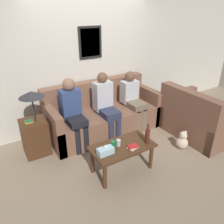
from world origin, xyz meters
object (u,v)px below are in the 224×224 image
at_px(coffee_table, 122,150).
at_px(person_middle, 106,103).
at_px(drinking_glass, 118,143).
at_px(couch_side, 198,120).
at_px(person_left, 73,111).
at_px(teddy_bear, 182,141).
at_px(couch_main, 103,115).
at_px(person_right, 133,98).
at_px(wine_bottle, 147,136).

distance_m(coffee_table, person_middle, 1.13).
height_order(coffee_table, drinking_glass, drinking_glass).
height_order(couch_side, person_left, person_left).
relative_size(coffee_table, person_left, 0.76).
bearing_deg(coffee_table, person_middle, 73.42).
distance_m(person_left, teddy_bear, 2.03).
bearing_deg(couch_side, drinking_glass, 92.71).
xyz_separation_m(couch_main, teddy_bear, (0.90, -1.32, -0.19)).
bearing_deg(coffee_table, person_right, 48.22).
bearing_deg(person_middle, couch_main, 77.91).
relative_size(wine_bottle, person_middle, 0.26).
distance_m(couch_main, person_middle, 0.41).
height_order(drinking_glass, person_left, person_left).
height_order(person_left, teddy_bear, person_left).
bearing_deg(wine_bottle, person_left, 120.82).
bearing_deg(person_right, teddy_bear, -75.54).
height_order(person_left, person_middle, person_middle).
relative_size(person_right, teddy_bear, 3.41).
bearing_deg(drinking_glass, person_middle, 70.26).
height_order(couch_side, coffee_table, couch_side).
distance_m(coffee_table, person_left, 1.15).
relative_size(drinking_glass, teddy_bear, 0.29).
distance_m(drinking_glass, person_left, 1.08).
bearing_deg(person_left, couch_main, 15.99).
relative_size(couch_main, teddy_bear, 6.56).
bearing_deg(person_right, couch_main, 163.37).
height_order(person_left, person_right, person_left).
xyz_separation_m(coffee_table, person_middle, (0.31, 1.05, 0.30)).
height_order(couch_side, teddy_bear, couch_side).
bearing_deg(person_left, couch_side, -23.23).
height_order(coffee_table, person_left, person_left).
bearing_deg(person_middle, couch_side, -31.19).
height_order(couch_side, wine_bottle, couch_side).
relative_size(person_left, person_right, 1.07).
height_order(couch_main, person_right, person_right).
height_order(couch_main, person_middle, person_middle).
height_order(coffee_table, person_middle, person_middle).
relative_size(coffee_table, person_middle, 0.76).
xyz_separation_m(person_left, person_right, (1.30, 0.02, -0.04)).
bearing_deg(couch_main, teddy_bear, -55.77).
bearing_deg(teddy_bear, person_left, 144.91).
bearing_deg(drinking_glass, coffee_table, -30.74).
bearing_deg(coffee_table, couch_side, 3.76).
height_order(person_right, teddy_bear, person_right).
bearing_deg(couch_side, teddy_bear, 107.64).
relative_size(coffee_table, teddy_bear, 2.79).
xyz_separation_m(drinking_glass, teddy_bear, (1.31, -0.10, -0.36)).
relative_size(couch_side, person_right, 1.13).
distance_m(couch_main, teddy_bear, 1.61).
relative_size(couch_side, teddy_bear, 3.85).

